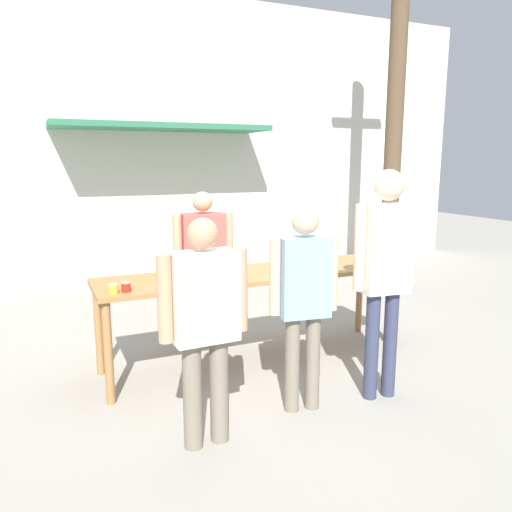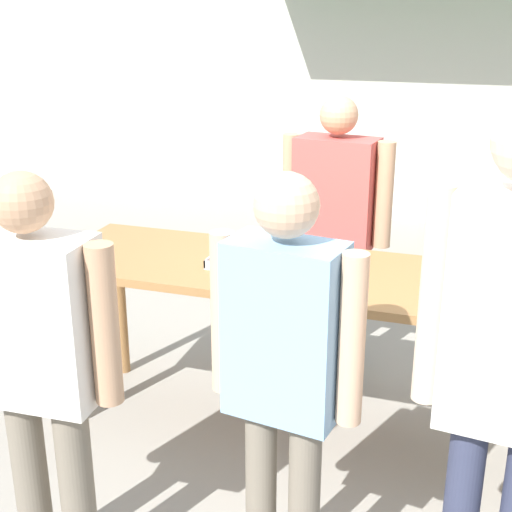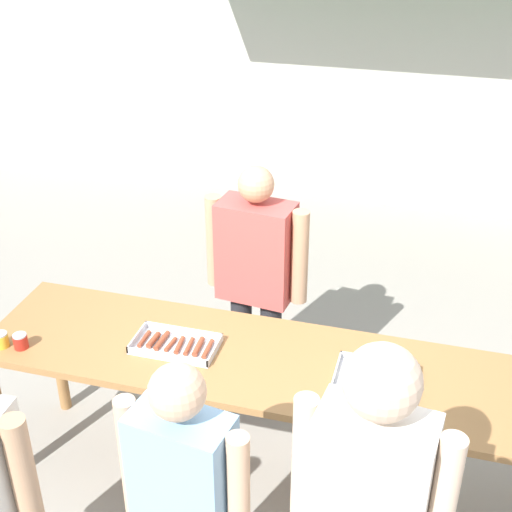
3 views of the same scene
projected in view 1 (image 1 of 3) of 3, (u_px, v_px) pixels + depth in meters
The scene contains 13 objects.
ground_plane at pixel (256, 361), 4.83m from camera, with size 24.00×24.00×0.00m, color gray.
building_facade_back at pixel (154, 138), 7.97m from camera, with size 12.00×1.11×4.50m.
serving_table at pixel (256, 281), 4.68m from camera, with size 2.95×0.74×0.89m.
food_tray_sausages at pixel (208, 275), 4.45m from camera, with size 0.43×0.25×0.04m.
food_tray_buns at pixel (308, 265), 4.85m from camera, with size 0.39×0.28×0.06m.
condiment_jar_mustard at pixel (113, 289), 3.89m from camera, with size 0.07×0.07×0.08m.
condiment_jar_ketchup at pixel (126, 287), 3.95m from camera, with size 0.07×0.07×0.08m.
beer_cup at pixel (388, 260), 4.96m from camera, with size 0.08×0.08×0.11m.
person_server_behind_table at pixel (204, 254), 5.22m from camera, with size 0.63×0.29×1.60m.
person_customer_holding_hotdog at pixel (204, 315), 3.26m from camera, with size 0.62×0.25×1.56m.
person_customer_with_cup at pixel (385, 262), 3.90m from camera, with size 0.54×0.25×1.85m.
person_customer_waiting_in_line at pixel (304, 292), 3.73m from camera, with size 0.53×0.26×1.58m.
utility_pole at pixel (395, 103), 7.24m from camera, with size 1.10×0.25×5.33m.
Camera 1 is at (-1.86, -4.15, 1.92)m, focal length 35.00 mm.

